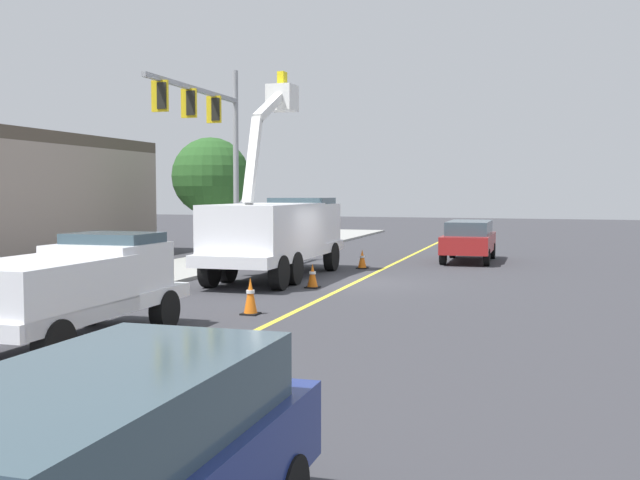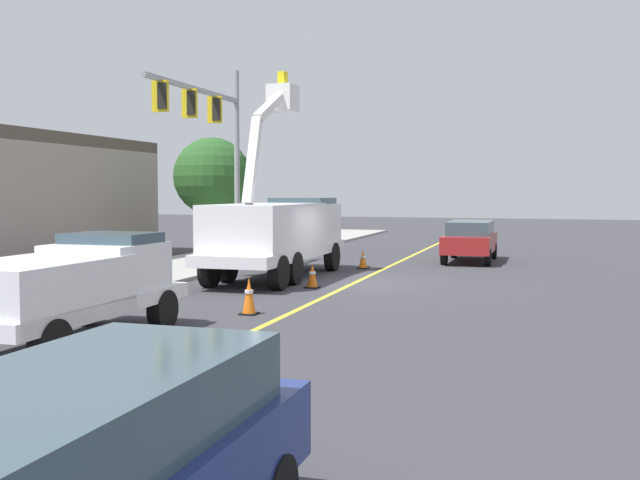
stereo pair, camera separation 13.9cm
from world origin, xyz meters
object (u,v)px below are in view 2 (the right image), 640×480
at_px(traffic_cone_mid_front, 249,296).
at_px(traffic_cone_mid_rear, 312,276).
at_px(trailing_sedan, 71,479).
at_px(traffic_signal_mast, 212,129).
at_px(traffic_cone_trailing, 363,259).
at_px(service_pickup_truck, 69,286).
at_px(utility_bucket_truck, 278,230).
at_px(passing_minivan, 470,238).
at_px(traffic_cone_leading, 107,349).

bearing_deg(traffic_cone_mid_front, traffic_cone_mid_rear, 3.19).
bearing_deg(traffic_cone_mid_rear, traffic_cone_mid_front, -176.81).
xyz_separation_m(trailing_sedan, traffic_signal_mast, (20.52, 9.86, 4.25)).
distance_m(traffic_cone_mid_rear, traffic_cone_trailing, 5.94).
height_order(service_pickup_truck, traffic_signal_mast, traffic_signal_mast).
bearing_deg(traffic_signal_mast, traffic_cone_trailing, -66.43).
xyz_separation_m(utility_bucket_truck, traffic_cone_mid_rear, (-2.11, -2.03, -1.25)).
xyz_separation_m(utility_bucket_truck, trailing_sedan, (-18.94, -6.55, -0.64)).
distance_m(utility_bucket_truck, passing_minivan, 9.64).
bearing_deg(traffic_cone_leading, traffic_cone_mid_rear, 2.42).
xyz_separation_m(service_pickup_truck, traffic_signal_mast, (13.02, 3.86, 4.11)).
height_order(traffic_cone_mid_front, traffic_cone_trailing, traffic_cone_mid_front).
height_order(service_pickup_truck, trailing_sedan, service_pickup_truck).
relative_size(service_pickup_truck, traffic_cone_mid_rear, 7.67).
xyz_separation_m(service_pickup_truck, traffic_cone_mid_front, (4.27, -1.76, -0.68)).
relative_size(traffic_cone_trailing, traffic_signal_mast, 0.09).
bearing_deg(passing_minivan, traffic_cone_mid_rear, 162.28).
relative_size(service_pickup_truck, passing_minivan, 1.17).
bearing_deg(traffic_cone_mid_rear, traffic_signal_mast, 55.35).
distance_m(passing_minivan, traffic_cone_leading, 21.20).
height_order(passing_minivan, traffic_cone_trailing, passing_minivan).
relative_size(traffic_cone_leading, traffic_signal_mast, 0.09).
bearing_deg(traffic_cone_mid_rear, traffic_cone_trailing, 1.58).
bearing_deg(service_pickup_truck, traffic_cone_leading, -128.07).
bearing_deg(traffic_cone_mid_rear, passing_minivan, -17.72).
bearing_deg(traffic_cone_mid_front, traffic_cone_leading, -178.26).
bearing_deg(traffic_cone_mid_front, utility_bucket_truck, 17.84).
relative_size(traffic_cone_mid_front, traffic_cone_mid_rear, 1.20).
bearing_deg(traffic_cone_leading, traffic_cone_trailing, 2.12).
relative_size(service_pickup_truck, trailing_sedan, 1.17).
relative_size(trailing_sedan, traffic_signal_mast, 0.63).
bearing_deg(passing_minivan, service_pickup_truck, 166.38).
height_order(utility_bucket_truck, trailing_sedan, utility_bucket_truck).
xyz_separation_m(utility_bucket_truck, traffic_cone_trailing, (3.83, -1.86, -1.25)).
xyz_separation_m(service_pickup_truck, traffic_cone_leading, (-1.52, -1.93, -0.77)).
bearing_deg(utility_bucket_truck, traffic_cone_mid_rear, -136.13).
distance_m(traffic_cone_leading, traffic_cone_trailing, 16.80).
height_order(service_pickup_truck, traffic_cone_trailing, service_pickup_truck).
relative_size(passing_minivan, traffic_cone_leading, 6.90).
bearing_deg(traffic_cone_trailing, traffic_cone_leading, -177.88).
bearing_deg(traffic_signal_mast, traffic_cone_leading, -158.28).
distance_m(utility_bucket_truck, service_pickup_truck, 11.46).
xyz_separation_m(traffic_cone_leading, traffic_cone_mid_front, (5.79, 0.18, 0.09)).
relative_size(trailing_sedan, traffic_cone_mid_rear, 6.58).
xyz_separation_m(service_pickup_truck, passing_minivan, (19.49, -4.72, -0.15)).
bearing_deg(service_pickup_truck, traffic_cone_mid_front, -22.37).
bearing_deg(traffic_cone_trailing, utility_bucket_truck, 154.10).
bearing_deg(service_pickup_truck, traffic_cone_trailing, -4.91).
bearing_deg(trailing_sedan, service_pickup_truck, 38.70).
bearing_deg(traffic_cone_trailing, traffic_signal_mast, 113.57).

